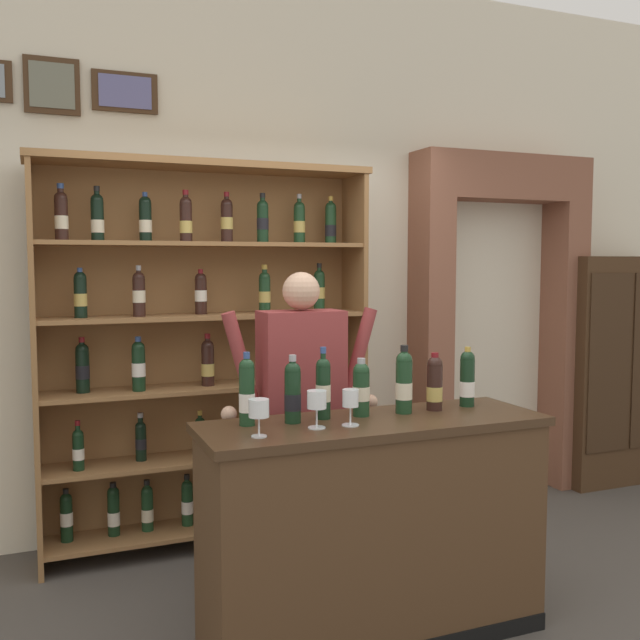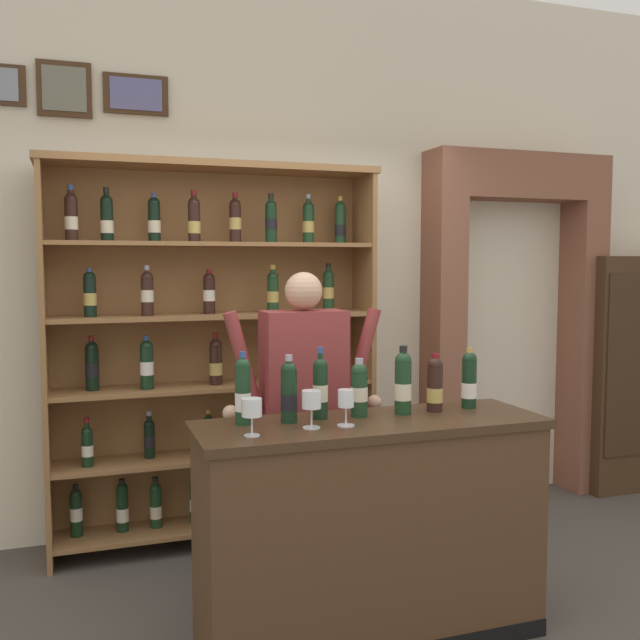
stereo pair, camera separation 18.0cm
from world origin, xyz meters
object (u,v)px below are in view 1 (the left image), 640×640
wine_shelf (206,346)px  wine_glass_center (259,410)px  tasting_bottle_vin_santo (247,392)px  wine_glass_left (350,401)px  tasting_bottle_riserva (467,379)px  side_cabinet (610,369)px  tasting_bottle_grappa (435,383)px  wine_glass_right (317,402)px  tasting_bottle_chianti (361,388)px  shopkeeper (301,395)px  tasting_bottle_prosecco (404,382)px  tasting_bottle_bianco (293,392)px  tasting_bottle_brunello (323,387)px  tasting_counter (373,529)px

wine_shelf → wine_glass_center: bearing=-94.7°
tasting_bottle_vin_santo → wine_glass_left: tasting_bottle_vin_santo is taller
tasting_bottle_riserva → wine_glass_left: (-0.70, -0.16, -0.03)m
side_cabinet → tasting_bottle_grappa: size_ratio=6.36×
wine_glass_center → wine_glass_right: bearing=10.6°
tasting_bottle_riserva → wine_glass_left: size_ratio=1.84×
side_cabinet → tasting_bottle_chianti: (-2.77, -1.33, 0.26)m
shopkeeper → tasting_bottle_prosecco: 0.61m
tasting_bottle_bianco → tasting_bottle_prosecco: (0.55, -0.01, 0.01)m
tasting_bottle_brunello → shopkeeper: bearing=81.2°
tasting_bottle_riserva → wine_shelf: bearing=128.6°
tasting_bottle_prosecco → tasting_bottle_chianti: bearing=175.0°
wine_shelf → wine_glass_right: bearing=-83.9°
tasting_bottle_grappa → shopkeeper: bearing=134.5°
wine_shelf → tasting_bottle_bianco: (0.09, -1.28, -0.07)m
wine_shelf → tasting_bottle_riserva: bearing=-51.4°
wine_shelf → tasting_counter: 1.60m
side_cabinet → tasting_counter: (-2.75, -1.42, -0.38)m
tasting_bottle_chianti → tasting_bottle_prosecco: tasting_bottle_prosecco is taller
tasting_bottle_brunello → tasting_bottle_riserva: size_ratio=1.12×
wine_shelf → tasting_bottle_grappa: wine_shelf is taller
side_cabinet → tasting_bottle_prosecco: size_ratio=5.48×
tasting_bottle_chianti → wine_glass_center: size_ratio=1.73×
wine_glass_right → tasting_bottle_riserva: bearing=10.3°
shopkeeper → tasting_bottle_prosecco: size_ratio=5.19×
side_cabinet → tasting_bottle_chianti: side_cabinet is taller
wine_glass_center → wine_glass_left: 0.43m
tasting_bottle_brunello → tasting_bottle_grappa: 0.56m
tasting_bottle_vin_santo → wine_glass_left: size_ratio=2.01×
wine_shelf → wine_glass_right: size_ratio=14.13×
wine_shelf → tasting_counter: size_ratio=1.45×
tasting_bottle_vin_santo → tasting_bottle_prosecco: size_ratio=1.00×
tasting_counter → shopkeeper: shopkeeper is taller
tasting_bottle_prosecco → wine_glass_center: tasting_bottle_prosecco is taller
tasting_counter → tasting_bottle_chianti: tasting_bottle_chianti is taller
wine_shelf → tasting_bottle_riserva: wine_shelf is taller
tasting_bottle_prosecco → shopkeeper: bearing=122.5°
tasting_counter → tasting_bottle_brunello: size_ratio=4.86×
shopkeeper → tasting_bottle_prosecco: shopkeeper is taller
tasting_bottle_vin_santo → tasting_bottle_chianti: 0.54m
tasting_bottle_brunello → wine_glass_center: 0.42m
tasting_bottle_prosecco → tasting_bottle_grappa: size_ratio=1.16×
wine_shelf → tasting_bottle_prosecco: 1.44m
side_cabinet → wine_glass_right: (-3.05, -1.48, 0.24)m
tasting_bottle_prosecco → wine_glass_center: 0.78m
wine_glass_right → tasting_bottle_prosecco: bearing=14.9°
tasting_bottle_vin_santo → wine_glass_right: (0.26, -0.16, -0.03)m
tasting_bottle_chianti → tasting_bottle_prosecco: (0.21, -0.02, 0.02)m
tasting_bottle_vin_santo → tasting_bottle_chianti: tasting_bottle_vin_santo is taller
tasting_bottle_vin_santo → wine_glass_right: bearing=-32.2°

